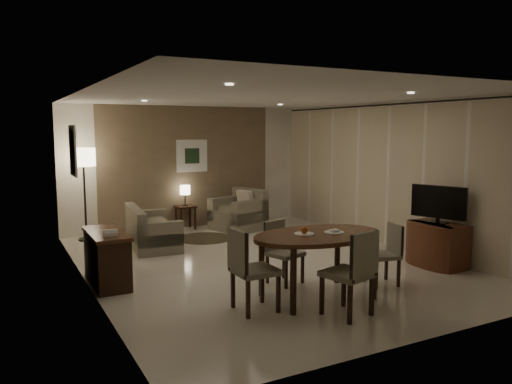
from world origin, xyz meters
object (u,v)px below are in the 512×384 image
chair_left (255,269)px  side_table (186,217)px  chair_right (382,255)px  armchair (238,210)px  chair_far (285,253)px  floor_lamp (85,195)px  dining_table (317,266)px  console_desk (107,258)px  tv_cabinet (438,244)px  chair_near (347,273)px  sofa (153,227)px

chair_left → side_table: size_ratio=1.95×
chair_right → armchair: size_ratio=0.87×
chair_far → floor_lamp: floor_lamp is taller
dining_table → chair_left: bearing=-176.8°
console_desk → tv_cabinet: size_ratio=1.33×
chair_near → sofa: chair_near is taller
dining_table → side_table: bearing=89.7°
tv_cabinet → chair_far: 2.67m
chair_left → side_table: chair_left is taller
chair_left → sofa: chair_left is taller
tv_cabinet → chair_right: chair_right is taller
chair_right → tv_cabinet: bearing=115.8°
dining_table → tv_cabinet: bearing=7.8°
dining_table → armchair: 4.62m
floor_lamp → chair_near: bearing=-70.1°
chair_far → chair_left: bearing=-156.6°
chair_near → chair_left: bearing=-50.0°
chair_near → armchair: bearing=-115.8°
chair_right → armchair: armchair is taller
sofa → floor_lamp: 1.62m
tv_cabinet → chair_far: chair_far is taller
console_desk → chair_right: size_ratio=1.40×
console_desk → armchair: (3.34, 2.66, 0.06)m
dining_table → chair_right: size_ratio=2.10×
chair_left → sofa: (-0.14, 3.85, -0.13)m
chair_right → sofa: size_ratio=0.54×
chair_right → side_table: 5.19m
console_desk → chair_left: bearing=-54.3°
sofa → armchair: bearing=-65.5°
chair_far → chair_left: (-0.88, -0.76, 0.06)m
dining_table → sofa: size_ratio=1.12×
chair_near → chair_right: 1.39m
tv_cabinet → armchair: bearing=110.5°
console_desk → chair_left: (1.37, -1.91, 0.13)m
chair_far → tv_cabinet: bearing=-25.1°
chair_near → floor_lamp: 6.00m
chair_left → floor_lamp: floor_lamp is taller
tv_cabinet → dining_table: (-2.58, -0.35, 0.07)m
tv_cabinet → chair_right: bearing=-167.5°
floor_lamp → sofa: bearing=-48.2°
console_desk → armchair: size_ratio=1.22×
tv_cabinet → floor_lamp: size_ratio=0.49×
side_table → floor_lamp: 2.24m
chair_right → sofa: chair_right is taller
chair_far → chair_right: bearing=-47.2°
sofa → dining_table: bearing=-158.2°
floor_lamp → chair_far: bearing=-64.3°
side_table → sofa: bearing=-130.5°
tv_cabinet → armchair: 4.44m
dining_table → floor_lamp: size_ratio=0.98×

